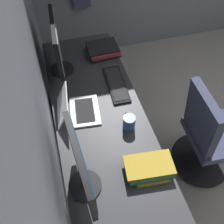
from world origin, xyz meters
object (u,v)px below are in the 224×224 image
object	(u,v)px
monitor_primary	(57,45)
laptop_left	(76,109)
book_stack_far	(103,49)
office_chair	(207,137)
coffee_mug	(129,122)
monitor_secondary	(81,168)
keyboard_main	(116,84)
drawer_pedestal	(94,125)
book_stack_near	(149,167)

from	to	relation	value
monitor_primary	laptop_left	xyz separation A→B (m)	(-0.50, -0.03, -0.21)
book_stack_far	office_chair	distance (m)	1.18
monitor_primary	coffee_mug	bearing A→B (deg)	-153.23
monitor_secondary	laptop_left	size ratio (longest dim) A/B	1.43
monitor_primary	keyboard_main	world-z (taller)	monitor_primary
drawer_pedestal	monitor_primary	distance (m)	0.76
laptop_left	book_stack_near	world-z (taller)	laptop_left
drawer_pedestal	keyboard_main	distance (m)	0.46
monitor_secondary	book_stack_far	size ratio (longest dim) A/B	1.64
drawer_pedestal	office_chair	size ratio (longest dim) A/B	0.72
book_stack_far	office_chair	xyz separation A→B (m)	(-0.95, -0.63, -0.31)
monitor_primary	laptop_left	bearing A→B (deg)	-176.37
book_stack_near	coffee_mug	world-z (taller)	coffee_mug
drawer_pedestal	keyboard_main	size ratio (longest dim) A/B	1.63
laptop_left	keyboard_main	bearing A→B (deg)	-61.94
laptop_left	keyboard_main	xyz separation A→B (m)	(0.19, -0.37, -0.04)
drawer_pedestal	book_stack_near	bearing A→B (deg)	-162.51
book_stack_near	coffee_mug	bearing A→B (deg)	3.00
book_stack_far	monitor_primary	bearing A→B (deg)	107.32
office_chair	book_stack_far	bearing A→B (deg)	33.40
monitor_primary	laptop_left	world-z (taller)	monitor_primary
monitor_secondary	laptop_left	distance (m)	0.60
book_stack_near	book_stack_far	world-z (taller)	book_stack_far
monitor_primary	book_stack_near	size ratio (longest dim) A/B	1.67
monitor_secondary	book_stack_near	xyz separation A→B (m)	(-0.01, -0.40, -0.21)
drawer_pedestal	monitor_secondary	xyz separation A→B (m)	(-0.69, 0.18, 0.64)
coffee_mug	book_stack_near	bearing A→B (deg)	-177.00
book_stack_far	office_chair	size ratio (longest dim) A/B	0.30
coffee_mug	monitor_secondary	bearing A→B (deg)	131.56
monitor_secondary	book_stack_near	bearing A→B (deg)	-91.15
book_stack_far	monitor_secondary	bearing A→B (deg)	160.69
drawer_pedestal	coffee_mug	bearing A→B (deg)	-149.91
laptop_left	book_stack_near	distance (m)	0.67
drawer_pedestal	book_stack_near	xyz separation A→B (m)	(-0.70, -0.22, 0.42)
book_stack_far	coffee_mug	bearing A→B (deg)	177.85
monitor_secondary	book_stack_near	world-z (taller)	monitor_secondary
monitor_primary	book_stack_far	xyz separation A→B (m)	(0.12, -0.40, -0.22)
keyboard_main	monitor_primary	bearing A→B (deg)	52.49
monitor_secondary	coffee_mug	bearing A→B (deg)	-48.44
keyboard_main	coffee_mug	xyz separation A→B (m)	(-0.42, 0.03, 0.04)
drawer_pedestal	laptop_left	size ratio (longest dim) A/B	2.07
laptop_left	coffee_mug	xyz separation A→B (m)	(-0.22, -0.33, 0.01)
drawer_pedestal	coffee_mug	world-z (taller)	coffee_mug
drawer_pedestal	monitor_secondary	distance (m)	0.96
monitor_secondary	office_chair	world-z (taller)	monitor_secondary
book_stack_near	book_stack_far	xyz separation A→B (m)	(1.20, -0.01, -0.00)
drawer_pedestal	book_stack_near	world-z (taller)	book_stack_near
keyboard_main	book_stack_far	world-z (taller)	book_stack_far
monitor_secondary	book_stack_far	xyz separation A→B (m)	(1.19, -0.42, -0.21)
book_stack_far	office_chair	bearing A→B (deg)	-146.60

